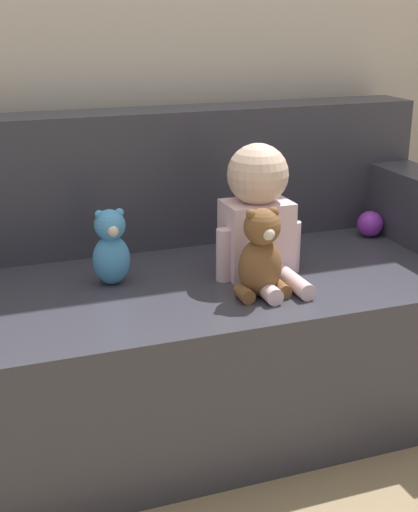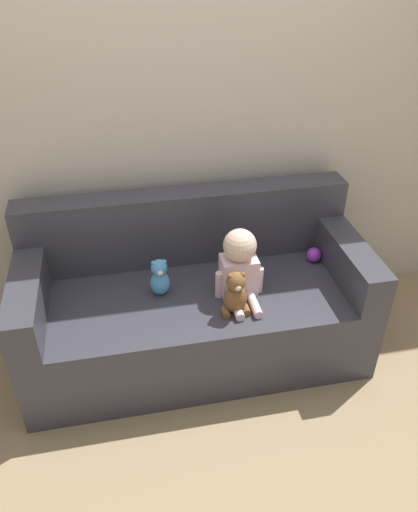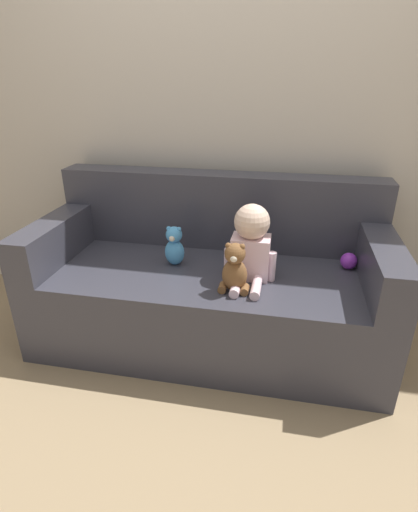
# 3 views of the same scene
# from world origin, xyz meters

# --- Properties ---
(ground_plane) EXTENTS (12.00, 12.00, 0.00)m
(ground_plane) POSITION_xyz_m (0.00, 0.00, 0.00)
(ground_plane) COLOR #9E8460
(wall_back) EXTENTS (8.00, 0.05, 2.60)m
(wall_back) POSITION_xyz_m (0.00, 0.50, 1.30)
(wall_back) COLOR beige
(wall_back) RESTS_ON ground_plane
(couch) EXTENTS (1.90, 0.84, 0.91)m
(couch) POSITION_xyz_m (0.00, 0.05, 0.33)
(couch) COLOR #383842
(couch) RESTS_ON ground_plane
(person_baby) EXTENTS (0.26, 0.34, 0.39)m
(person_baby) POSITION_xyz_m (0.23, -0.07, 0.65)
(person_baby) COLOR silver
(person_baby) RESTS_ON couch
(teddy_bear_brown) EXTENTS (0.15, 0.11, 0.25)m
(teddy_bear_brown) POSITION_xyz_m (0.17, -0.23, 0.58)
(teddy_bear_brown) COLOR brown
(teddy_bear_brown) RESTS_ON couch
(plush_toy_side) EXTENTS (0.11, 0.10, 0.22)m
(plush_toy_side) POSITION_xyz_m (-0.19, -0.00, 0.57)
(plush_toy_side) COLOR #4C9EDB
(plush_toy_side) RESTS_ON couch
(toy_ball) EXTENTS (0.09, 0.09, 0.09)m
(toy_ball) POSITION_xyz_m (0.74, 0.13, 0.51)
(toy_ball) COLOR purple
(toy_ball) RESTS_ON couch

